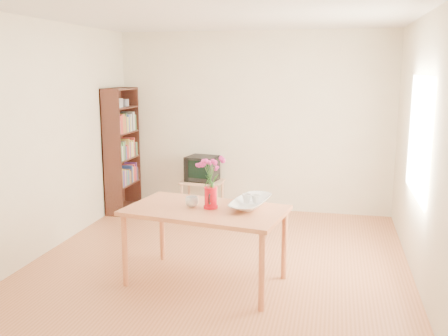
% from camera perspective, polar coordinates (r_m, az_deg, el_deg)
% --- Properties ---
extents(room, '(4.50, 4.50, 4.50)m').
position_cam_1_polar(room, '(5.10, -0.41, 2.68)').
color(room, '#AD623D').
rests_on(room, ground).
extents(table, '(1.61, 1.08, 0.75)m').
position_cam_1_polar(table, '(4.81, -2.12, -5.51)').
color(table, '#C36B43').
rests_on(table, ground).
extents(tv_stand, '(0.60, 0.45, 0.46)m').
position_cam_1_polar(tv_stand, '(7.32, -2.49, -1.99)').
color(tv_stand, tan).
rests_on(tv_stand, ground).
extents(bookshelf, '(0.28, 0.70, 1.80)m').
position_cam_1_polar(bookshelf, '(7.41, -11.57, 1.52)').
color(bookshelf, black).
rests_on(bookshelf, ground).
extents(pitcher, '(0.14, 0.22, 0.21)m').
position_cam_1_polar(pitcher, '(4.78, -1.53, -3.50)').
color(pitcher, red).
rests_on(pitcher, table).
extents(flowers, '(0.24, 0.24, 0.33)m').
position_cam_1_polar(flowers, '(4.72, -1.55, -0.34)').
color(flowers, '#E936A1').
rests_on(flowers, pitcher).
extents(mug, '(0.15, 0.15, 0.10)m').
position_cam_1_polar(mug, '(4.85, -3.70, -3.86)').
color(mug, white).
rests_on(mug, table).
extents(bowl, '(0.52, 0.52, 0.42)m').
position_cam_1_polar(bowl, '(4.82, 3.08, -1.97)').
color(bowl, white).
rests_on(bowl, table).
extents(teacup_a, '(0.10, 0.10, 0.07)m').
position_cam_1_polar(teacup_a, '(4.83, 2.61, -2.39)').
color(teacup_a, white).
rests_on(teacup_a, bowl).
extents(teacup_b, '(0.09, 0.09, 0.07)m').
position_cam_1_polar(teacup_b, '(4.84, 3.64, -2.43)').
color(teacup_b, white).
rests_on(teacup_b, bowl).
extents(television, '(0.47, 0.45, 0.36)m').
position_cam_1_polar(television, '(7.28, -2.49, 0.00)').
color(television, black).
rests_on(television, tv_stand).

